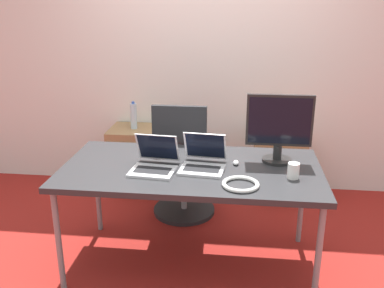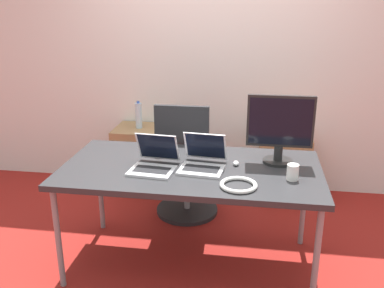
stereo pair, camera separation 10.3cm
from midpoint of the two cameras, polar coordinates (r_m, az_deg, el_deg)
name	(u,v)px [view 1 (the left image)]	position (r m, az deg, el deg)	size (l,w,h in m)	color
ground_plane	(191,262)	(3.31, -1.01, -15.50)	(14.00, 14.00, 0.00)	maroon
wall_back	(209,60)	(4.23, 1.55, 11.18)	(10.00, 0.05, 2.60)	silver
desk	(191,173)	(2.96, -1.09, -3.88)	(1.78, 0.91, 0.77)	#28282B
office_chair	(183,175)	(3.76, -2.01, -4.13)	(0.56, 0.56, 1.07)	#232326
cabinet_left	(136,159)	(4.35, -8.20, -2.06)	(0.48, 0.45, 0.65)	#99754C
cabinet_right	(278,166)	(4.23, 10.78, -2.84)	(0.48, 0.45, 0.65)	#99754C
water_bottle	(134,116)	(4.21, -8.48, 3.72)	(0.06, 0.06, 0.27)	silver
laptop_left	(154,163)	(2.89, -6.07, -2.54)	(0.31, 0.35, 0.23)	silver
laptop_right	(203,161)	(2.90, 0.47, -2.34)	(0.31, 0.35, 0.23)	silver
monitor	(279,128)	(3.01, 10.57, 2.13)	(0.46, 0.21, 0.48)	black
mouse	(236,163)	(2.98, 4.90, -2.50)	(0.04, 0.06, 0.03)	silver
coffee_cup_white	(293,171)	(2.81, 12.34, -3.51)	(0.08, 0.08, 0.10)	white
coffee_cup_brown	(159,147)	(3.15, -5.37, -0.40)	(0.09, 0.09, 0.12)	brown
cable_coil	(241,184)	(2.66, 5.39, -5.36)	(0.23, 0.23, 0.03)	white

